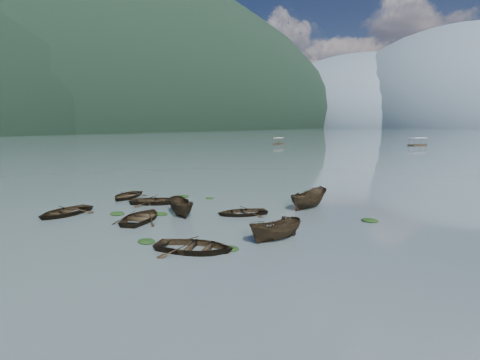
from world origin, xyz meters
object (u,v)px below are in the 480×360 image
Objects in this scene: rowboat_0 at (65,215)px; rowboat_3 at (142,220)px; pontoon_left at (279,144)px; pontoon_centre at (417,145)px.

rowboat_0 is 6.44m from rowboat_3.
pontoon_left is 0.89× the size of pontoon_centre.
pontoon_centre reaches higher than rowboat_0.
rowboat_3 is 105.69m from pontoon_left.
rowboat_0 is at bearing -80.04° from pontoon_left.
pontoon_centre reaches higher than rowboat_3.
pontoon_centre is at bearing -112.93° from rowboat_3.
pontoon_centre is at bearing 80.51° from rowboat_0.
pontoon_left is (-43.30, 96.41, 0.00)m from rowboat_3.
rowboat_3 is (6.03, 2.26, 0.00)m from rowboat_0.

